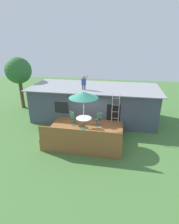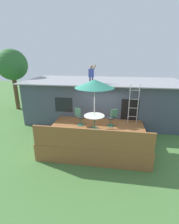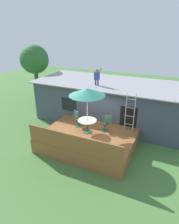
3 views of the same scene
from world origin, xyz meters
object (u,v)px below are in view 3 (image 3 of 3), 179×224
Objects in this scene: patio_table at (87,123)px; step_ladder at (130,112)px; patio_chair_left at (77,119)px; backyard_tree at (34,60)px; person_figure at (97,76)px; patio_umbrella at (87,92)px; patio_chair_right at (106,124)px.

patio_table is 2.42m from step_ladder.
backyard_tree is at bearing 173.57° from patio_chair_left.
step_ladder is at bearing -27.82° from person_figure.
person_figure reaches higher than step_ladder.
patio_umbrella is at bearing -9.46° from patio_table.
patio_chair_right is (0.88, 0.57, -1.89)m from patio_umbrella.
patio_umbrella is 2.16m from patio_chair_right.
patio_umbrella is at bearing -33.59° from backyard_tree.
patio_chair_left reaches higher than patio_table.
patio_umbrella is 0.52× the size of backyard_tree.
step_ladder is at bearing 177.08° from patio_chair_right.
step_ladder is 2.39× the size of patio_chair_left.
step_ladder reaches higher than patio_table.
patio_umbrella is 1.15× the size of step_ladder.
backyard_tree reaches higher than patio_chair_left.
patio_chair_right is at bearing -27.59° from backyard_tree.
patio_umbrella is 2.76× the size of patio_chair_left.
person_figure is at bearing 101.40° from patio_table.
patio_table is 1.13× the size of patio_chair_right.
patio_chair_right reaches higher than patio_table.
step_ladder is at bearing 42.91° from patio_chair_left.
patio_umbrella is 2.29× the size of person_figure.
patio_umbrella is 2.67m from step_ladder.
patio_table is 0.94× the size of person_figure.
person_figure is at bearing 152.18° from step_ladder.
patio_chair_right is at bearing 32.81° from patio_umbrella.
patio_chair_left is (-0.85, 0.45, -0.13)m from patio_table.
patio_umbrella reaches higher than step_ladder.
step_ladder reaches higher than patio_chair_right.
person_figure is 0.23× the size of backyard_tree.
step_ladder is 1.46m from patio_chair_right.
person_figure is 3.03m from patio_chair_left.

